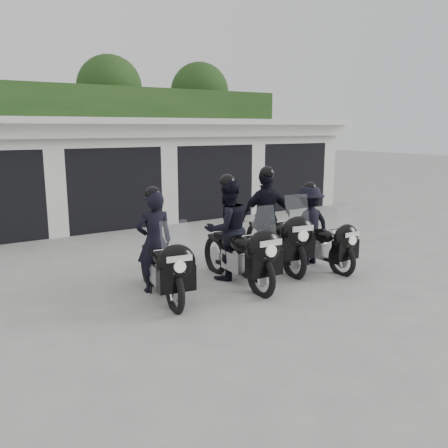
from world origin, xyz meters
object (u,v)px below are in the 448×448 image
police_bike_c (271,223)px  police_bike_d (314,229)px  police_bike_a (160,253)px  police_bike_b (233,236)px

police_bike_c → police_bike_d: size_ratio=1.17×
police_bike_a → police_bike_d: 3.34m
police_bike_b → police_bike_d: police_bike_b is taller
police_bike_b → police_bike_c: (1.22, 0.48, 0.03)m
police_bike_a → police_bike_c: bearing=18.1°
police_bike_b → police_bike_a: bearing=-177.5°
police_bike_a → police_bike_b: (1.43, 0.01, 0.10)m
police_bike_a → police_bike_d: (3.34, -0.01, 0.00)m
police_bike_b → police_bike_c: bearing=23.4°
police_bike_b → police_bike_c: police_bike_c is taller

